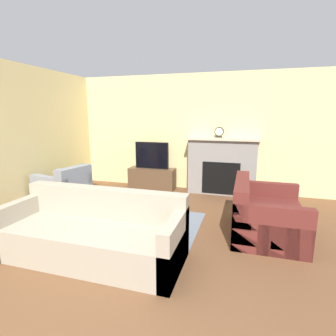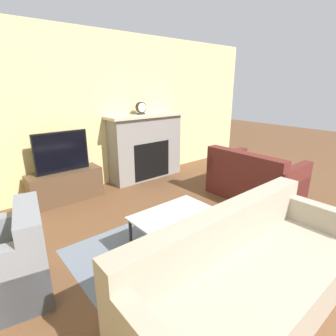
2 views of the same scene
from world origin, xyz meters
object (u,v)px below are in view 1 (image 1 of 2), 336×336
Objects in this scene: couch_sectional at (94,235)px; armchair_by_window at (64,192)px; couch_loveseat at (264,216)px; potted_plant at (83,176)px; coffee_table at (133,201)px; tv at (152,155)px; mantel_clock at (219,132)px.

couch_sectional and armchair_by_window have the same top height.
couch_loveseat reaches higher than potted_plant.
coffee_table is (0.07, 1.02, 0.12)m from couch_sectional.
coffee_table is (-2.02, -0.26, 0.12)m from couch_loveseat.
armchair_by_window is 1.10× the size of coffee_table.
coffee_table is at bearing 86.87° from armchair_by_window.
tv is 2.15m from armchair_by_window.
couch_loveseat is (2.47, -1.87, -0.53)m from tv.
potted_plant is at bearing 74.04° from couch_loveseat.
couch_loveseat is at bearing -65.03° from mantel_clock.
armchair_by_window is at bearing -147.26° from mantel_clock.
couch_loveseat is at bearing -15.96° from potted_plant.
armchair_by_window is (-3.67, 0.17, 0.01)m from couch_loveseat.
couch_loveseat is at bearing 98.77° from armchair_by_window.
couch_sectional is 2.25× the size of armchair_by_window.
couch_loveseat reaches higher than coffee_table.
potted_plant is at bearing -164.39° from mantel_clock.
couch_loveseat is 2.04m from coffee_table.
tv is 3.15m from couch_loveseat.
mantel_clock reaches higher than armchair_by_window.
coffee_table is 1.36× the size of potted_plant.
couch_loveseat is 3.68m from armchair_by_window.
tv is 2.22m from coffee_table.
tv is at bearing 96.77° from couch_sectional.
tv reaches higher than potted_plant.
potted_plant is (-0.22, 0.95, 0.09)m from armchair_by_window.
mantel_clock is (2.99, 0.83, 1.01)m from potted_plant.
couch_sectional is at bearing 121.42° from couch_loveseat.
mantel_clock reaches higher than couch_sectional.
armchair_by_window is at bearing 165.47° from coffee_table.
couch_loveseat is at bearing 31.42° from couch_sectional.
potted_plant is at bearing -155.48° from armchair_by_window.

